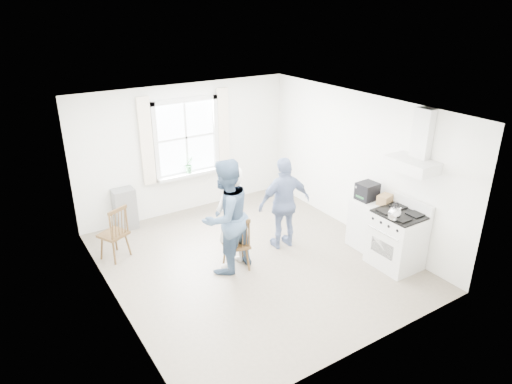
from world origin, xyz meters
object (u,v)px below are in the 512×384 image
Objects in this scene: person_left at (231,218)px; person_right at (284,203)px; gas_stove at (397,239)px; windsor_chair_b at (238,239)px; low_cabinet at (368,223)px; stereo_stack at (367,191)px; person_mid at (226,217)px; windsor_chair_a at (117,228)px.

person_left is 1.05× the size of person_right.
gas_stove is 1.19× the size of windsor_chair_b.
person_left is at bearing 162.30° from low_cabinet.
windsor_chair_b is at bearing 168.31° from stereo_stack.
person_right is at bearing 146.50° from low_cabinet.
person_left is 0.16m from person_mid.
person_right is (-1.23, 0.81, 0.37)m from low_cabinet.
person_mid is (-2.38, 1.39, 0.45)m from gas_stove.
windsor_chair_b is at bearing 167.07° from low_cabinet.
stereo_stack is 2.49m from person_mid.
windsor_chair_b is 0.55× the size of person_left.
windsor_chair_a is at bearing -15.43° from person_right.
person_right is at bearing 14.13° from windsor_chair_b.
person_right is (1.10, 0.28, 0.25)m from windsor_chair_b.
stereo_stack is 0.18× the size of person_mid.
gas_stove is 0.70m from low_cabinet.
windsor_chair_a is at bearing 153.79° from stereo_stack.
person_right is at bearing 147.67° from stereo_stack.
stereo_stack is 2.39m from person_left.
person_right reaches higher than low_cabinet.
person_left reaches higher than low_cabinet.
windsor_chair_a is at bearing 137.10° from windsor_chair_b.
low_cabinet is 2.48m from person_left.
windsor_chair_b is at bearing 111.42° from person_mid.
person_left reaches higher than person_right.
windsor_chair_b is (1.50, -1.39, -0.01)m from windsor_chair_a.
low_cabinet is at bearing -26.70° from windsor_chair_a.
person_mid reaches higher than gas_stove.
windsor_chair_a is at bearing -59.99° from person_left.
person_left reaches higher than gas_stove.
gas_stove is at bearing -92.14° from stereo_stack.
person_mid is 1.14× the size of person_right.
windsor_chair_b is (-2.33, 0.54, 0.13)m from low_cabinet.
gas_stove reaches higher than low_cabinet.
person_mid is at bearing 165.46° from stereo_stack.
low_cabinet is 1.52m from person_right.
person_mid is at bearing 2.21° from person_left.
windsor_chair_b is at bearing -42.90° from windsor_chair_a.
gas_stove is 1.16× the size of windsor_chair_a.
low_cabinet is (0.07, 0.70, -0.03)m from gas_stove.
person_right is at bearing 161.94° from person_left.
person_left is at bearing -38.21° from windsor_chair_a.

